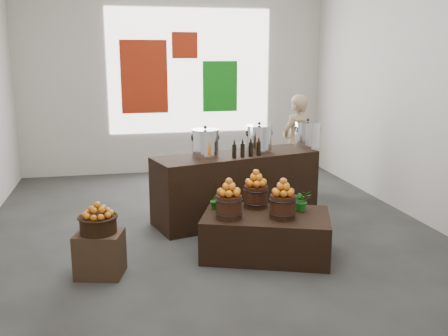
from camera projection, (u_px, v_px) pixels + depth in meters
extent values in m
plane|color=#3B3B39|center=(208.00, 227.00, 6.88)|extent=(7.00, 7.00, 0.00)
cube|color=#B9B4AA|center=(175.00, 71.00, 9.77)|extent=(6.00, 0.04, 4.00)
cube|color=white|center=(190.00, 71.00, 9.81)|extent=(3.20, 0.02, 2.40)
cube|color=#97210B|center=(144.00, 77.00, 9.64)|extent=(0.90, 0.04, 1.40)
cube|color=#127615|center=(220.00, 86.00, 9.99)|extent=(0.70, 0.04, 1.00)
cube|color=#97210B|center=(185.00, 45.00, 9.67)|extent=(0.50, 0.04, 0.50)
cube|color=#453020|center=(100.00, 254.00, 5.32)|extent=(0.57, 0.50, 0.48)
cylinder|color=black|center=(98.00, 225.00, 5.24)|extent=(0.38, 0.38, 0.17)
cube|color=black|center=(266.00, 235.00, 5.86)|extent=(1.67, 1.34, 0.50)
cylinder|color=#391B0F|center=(229.00, 207.00, 5.64)|extent=(0.29, 0.29, 0.27)
cylinder|color=#391B0F|center=(283.00, 207.00, 5.64)|extent=(0.29, 0.29, 0.27)
cylinder|color=#391B0F|center=(256.00, 196.00, 6.05)|extent=(0.29, 0.29, 0.27)
imported|color=#146216|center=(301.00, 200.00, 5.90)|extent=(0.26, 0.23, 0.26)
imported|color=#146216|center=(215.00, 200.00, 5.97)|extent=(0.15, 0.14, 0.24)
cube|color=black|center=(236.00, 187.00, 7.10)|extent=(2.45, 1.33, 0.96)
cylinder|color=silver|center=(205.00, 144.00, 6.73)|extent=(0.36, 0.36, 0.36)
cylinder|color=silver|center=(259.00, 139.00, 7.12)|extent=(0.36, 0.36, 0.36)
cylinder|color=silver|center=(307.00, 135.00, 7.50)|extent=(0.36, 0.36, 0.36)
imported|color=tan|center=(296.00, 144.00, 8.52)|extent=(0.73, 0.65, 1.67)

